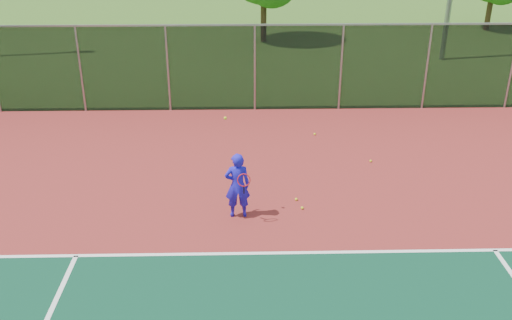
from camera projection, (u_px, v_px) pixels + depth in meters
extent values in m
cube|color=maroon|center=(416.00, 281.00, 11.37)|extent=(30.00, 20.00, 0.02)
cube|color=white|center=(495.00, 250.00, 12.30)|extent=(22.00, 0.10, 0.00)
cube|color=black|center=(341.00, 68.00, 19.78)|extent=(30.00, 0.04, 3.00)
cube|color=gray|center=(344.00, 24.00, 19.14)|extent=(30.00, 0.06, 0.06)
imported|color=#1D15C8|center=(237.00, 185.00, 13.30)|extent=(0.62, 0.43, 1.63)
cylinder|color=black|center=(244.00, 190.00, 13.07)|extent=(0.03, 0.15, 0.27)
torus|color=#A51414|center=(244.00, 180.00, 12.86)|extent=(0.30, 0.13, 0.29)
sphere|color=yellow|center=(225.00, 118.00, 12.69)|extent=(0.07, 0.07, 0.07)
sphere|color=yellow|center=(315.00, 134.00, 18.17)|extent=(0.07, 0.07, 0.07)
sphere|color=yellow|center=(302.00, 208.00, 13.90)|extent=(0.07, 0.07, 0.07)
sphere|color=yellow|center=(371.00, 161.00, 16.34)|extent=(0.07, 0.07, 0.07)
sphere|color=yellow|center=(296.00, 199.00, 14.30)|extent=(0.07, 0.07, 0.07)
cylinder|color=#332212|center=(264.00, 20.00, 29.28)|extent=(0.30, 0.30, 2.25)
cylinder|color=#332212|center=(489.00, 13.00, 31.83)|extent=(0.30, 0.30, 1.85)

